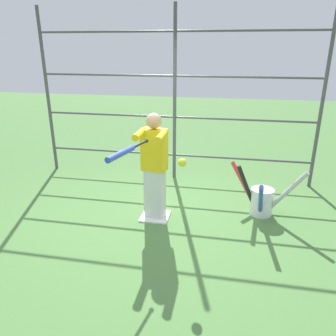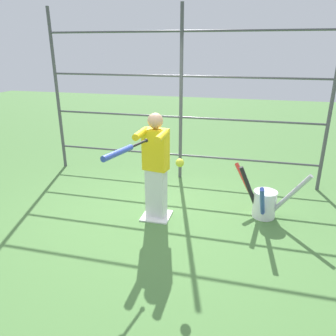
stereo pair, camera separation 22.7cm
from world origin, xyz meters
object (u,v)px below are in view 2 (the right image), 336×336
Objects in this scene: baseball_bat_swinging at (122,151)px; batter at (156,164)px; softball_in_flight at (180,163)px; bat_bucket at (264,202)px.

batter is at bearing -96.72° from baseball_bat_swinging.
softball_in_flight is 1.71m from bat_bucket.
softball_in_flight reaches higher than bat_bucket.
bat_bucket is (-1.01, -1.06, -0.87)m from softball_in_flight.
softball_in_flight is (-0.49, 0.68, 0.29)m from batter.
bat_bucket is at bearing -133.56° from softball_in_flight.
baseball_bat_swinging is 0.65m from softball_in_flight.
baseball_bat_swinging is 0.84× the size of bat_bucket.
baseball_bat_swinging is 2.30m from bat_bucket.
batter reaches higher than softball_in_flight.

